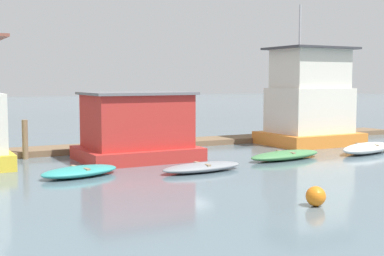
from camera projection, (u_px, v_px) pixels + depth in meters
ground_plane at (183, 155)px, 26.47m from camera, size 200.00×200.00×0.00m
dock_walkway at (155, 144)px, 29.44m from camera, size 33.80×2.08×0.30m
houseboat_red at (137, 128)px, 24.64m from camera, size 5.25×3.97×3.13m
houseboat_orange at (310, 101)px, 30.56m from camera, size 5.11×4.10×7.86m
dinghy_teal at (80, 171)px, 20.44m from camera, size 3.47×2.27×0.39m
dinghy_grey at (202, 167)px, 21.50m from camera, size 3.70×1.54×0.36m
dinghy_green at (285, 155)px, 24.82m from camera, size 4.31×1.90×0.40m
dinghy_white at (367, 148)px, 26.92m from camera, size 4.20×2.43×0.52m
mooring_post_centre at (25, 139)px, 24.88m from camera, size 0.27×0.27×1.84m
mooring_post_far_left at (330, 125)px, 33.63m from camera, size 0.26×0.26×1.76m
buoy_orange at (316, 196)px, 15.58m from camera, size 0.59×0.59×0.59m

